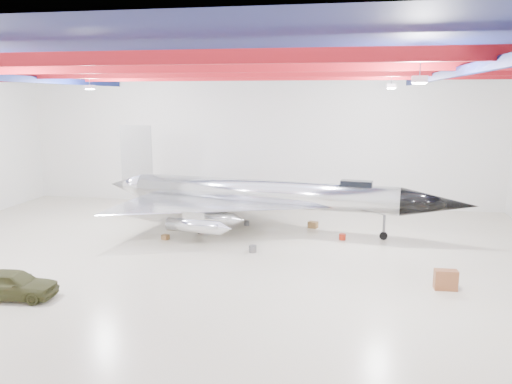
# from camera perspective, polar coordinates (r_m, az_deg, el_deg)

# --- Properties ---
(floor) EXTENTS (40.00, 40.00, 0.00)m
(floor) POSITION_cam_1_polar(r_m,az_deg,el_deg) (28.74, -5.15, -7.55)
(floor) COLOR beige
(floor) RESTS_ON ground
(wall_back) EXTENTS (40.00, 0.00, 40.00)m
(wall_back) POSITION_cam_1_polar(r_m,az_deg,el_deg) (42.09, 0.04, 6.00)
(wall_back) COLOR silver
(wall_back) RESTS_ON floor
(ceiling) EXTENTS (40.00, 40.00, 0.00)m
(ceiling) POSITION_cam_1_polar(r_m,az_deg,el_deg) (27.36, -5.55, 14.89)
(ceiling) COLOR #0A0F38
(ceiling) RESTS_ON wall_back
(ceiling_structure) EXTENTS (39.50, 29.50, 1.08)m
(ceiling_structure) POSITION_cam_1_polar(r_m,az_deg,el_deg) (27.32, -5.52, 13.48)
(ceiling_structure) COLOR maroon
(ceiling_structure) RESTS_ON ceiling
(jet_aircraft) EXTENTS (25.64, 16.55, 7.00)m
(jet_aircraft) POSITION_cam_1_polar(r_m,az_deg,el_deg) (34.15, 0.52, -0.56)
(jet_aircraft) COLOR silver
(jet_aircraft) RESTS_ON floor
(jeep) EXTENTS (4.10, 1.96, 1.35)m
(jeep) POSITION_cam_1_polar(r_m,az_deg,el_deg) (25.52, -26.06, -9.44)
(jeep) COLOR #393B1D
(jeep) RESTS_ON floor
(desk) EXTENTS (1.08, 0.57, 0.97)m
(desk) POSITION_cam_1_polar(r_m,az_deg,el_deg) (25.68, 20.86, -9.36)
(desk) COLOR brown
(desk) RESTS_ON floor
(crate_ply) EXTENTS (0.55, 0.50, 0.31)m
(crate_ply) POSITION_cam_1_polar(r_m,az_deg,el_deg) (32.75, -10.31, -5.09)
(crate_ply) COLOR olive
(crate_ply) RESTS_ON floor
(engine_drum) EXTENTS (0.55, 0.55, 0.41)m
(engine_drum) POSITION_cam_1_polar(r_m,az_deg,el_deg) (29.63, -0.37, -6.51)
(engine_drum) COLOR #59595B
(engine_drum) RESTS_ON floor
(parts_bin) EXTENTS (0.76, 0.69, 0.43)m
(parts_bin) POSITION_cam_1_polar(r_m,az_deg,el_deg) (35.25, 6.52, -3.74)
(parts_bin) COLOR olive
(parts_bin) RESTS_ON floor
(tool_chest) EXTENTS (0.55, 0.55, 0.39)m
(tool_chest) POSITION_cam_1_polar(r_m,az_deg,el_deg) (32.63, 9.84, -5.06)
(tool_chest) COLOR #A12310
(tool_chest) RESTS_ON floor
(oil_barrel) EXTENTS (0.58, 0.52, 0.34)m
(oil_barrel) POSITION_cam_1_polar(r_m,az_deg,el_deg) (34.31, -4.95, -4.20)
(oil_barrel) COLOR olive
(oil_barrel) RESTS_ON floor
(spares_box) EXTENTS (0.39, 0.39, 0.33)m
(spares_box) POSITION_cam_1_polar(r_m,az_deg,el_deg) (35.66, -1.07, -3.59)
(spares_box) COLOR #59595B
(spares_box) RESTS_ON floor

